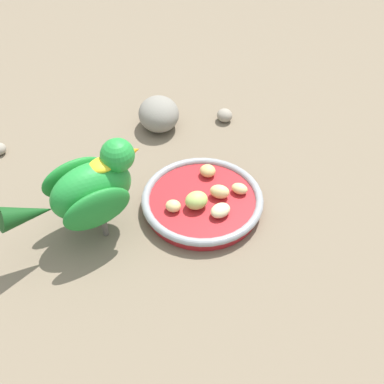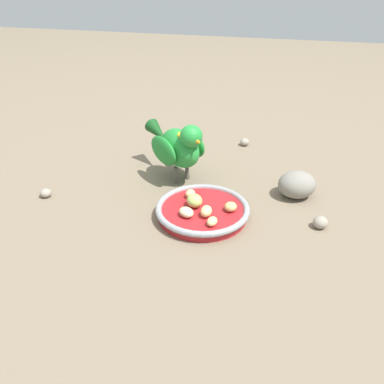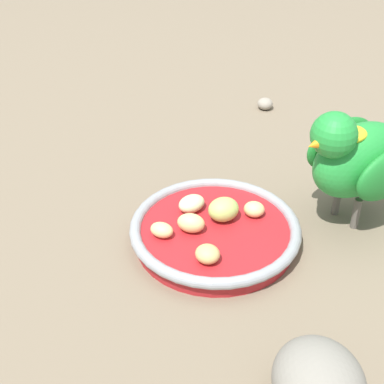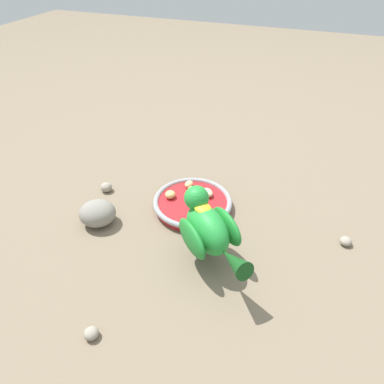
# 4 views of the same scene
# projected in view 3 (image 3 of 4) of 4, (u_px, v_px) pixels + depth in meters

# --- Properties ---
(ground_plane) EXTENTS (4.00, 4.00, 0.00)m
(ground_plane) POSITION_uv_depth(u_px,v_px,m) (207.00, 226.00, 0.67)
(ground_plane) COLOR #756651
(feeding_bowl) EXTENTS (0.20, 0.20, 0.03)m
(feeding_bowl) POSITION_uv_depth(u_px,v_px,m) (215.00, 232.00, 0.64)
(feeding_bowl) COLOR #AD1E23
(feeding_bowl) RESTS_ON ground_plane
(apple_piece_0) EXTENTS (0.03, 0.03, 0.02)m
(apple_piece_0) POSITION_uv_depth(u_px,v_px,m) (208.00, 254.00, 0.58)
(apple_piece_0) COLOR tan
(apple_piece_0) RESTS_ON feeding_bowl
(apple_piece_1) EXTENTS (0.05, 0.05, 0.03)m
(apple_piece_1) POSITION_uv_depth(u_px,v_px,m) (223.00, 209.00, 0.64)
(apple_piece_1) COLOR #B2CC66
(apple_piece_1) RESTS_ON feeding_bowl
(apple_piece_2) EXTENTS (0.04, 0.04, 0.02)m
(apple_piece_2) POSITION_uv_depth(u_px,v_px,m) (192.00, 204.00, 0.66)
(apple_piece_2) COLOR beige
(apple_piece_2) RESTS_ON feeding_bowl
(apple_piece_3) EXTENTS (0.03, 0.02, 0.02)m
(apple_piece_3) POSITION_uv_depth(u_px,v_px,m) (162.00, 230.00, 0.62)
(apple_piece_3) COLOR #E5C67F
(apple_piece_3) RESTS_ON feeding_bowl
(apple_piece_4) EXTENTS (0.03, 0.02, 0.02)m
(apple_piece_4) POSITION_uv_depth(u_px,v_px,m) (254.00, 209.00, 0.65)
(apple_piece_4) COLOR #E5C67F
(apple_piece_4) RESTS_ON feeding_bowl
(apple_piece_5) EXTENTS (0.03, 0.02, 0.02)m
(apple_piece_5) POSITION_uv_depth(u_px,v_px,m) (191.00, 223.00, 0.62)
(apple_piece_5) COLOR #E5C67F
(apple_piece_5) RESTS_ON feeding_bowl
(parrot) EXTENTS (0.17, 0.18, 0.15)m
(parrot) POSITION_uv_depth(u_px,v_px,m) (362.00, 155.00, 0.63)
(parrot) COLOR #59544C
(parrot) RESTS_ON ground_plane
(rock_large) EXTENTS (0.10, 0.11, 0.06)m
(rock_large) POSITION_uv_depth(u_px,v_px,m) (318.00, 382.00, 0.45)
(rock_large) COLOR gray
(rock_large) RESTS_ON ground_plane
(pebble_2) EXTENTS (0.03, 0.03, 0.02)m
(pebble_2) POSITION_uv_depth(u_px,v_px,m) (265.00, 104.00, 0.93)
(pebble_2) COLOR gray
(pebble_2) RESTS_ON ground_plane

